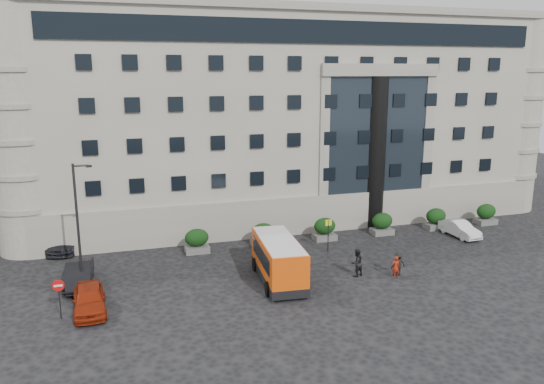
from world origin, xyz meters
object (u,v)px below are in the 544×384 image
(hedge_b, at_px, (263,235))
(hedge_e, at_px, (436,219))
(hedge_f, at_px, (486,214))
(street_lamp, at_px, (79,222))
(bus_stop_sign, at_px, (328,230))
(minibus, at_px, (278,258))
(parked_car_a, at_px, (89,299))
(hedge_c, at_px, (325,229))
(parked_car_d, at_px, (85,235))
(parked_car_c, at_px, (65,240))
(parked_car_b, at_px, (79,274))
(hedge_a, at_px, (197,241))
(pedestrian_a, at_px, (396,267))
(pedestrian_c, at_px, (398,264))
(red_truck, at_px, (87,211))
(pedestrian_b, at_px, (357,263))
(no_entry_sign, at_px, (59,291))
(hedge_d, at_px, (382,224))
(white_taxi, at_px, (460,229))

(hedge_b, distance_m, hedge_e, 15.60)
(hedge_f, bearing_deg, street_lamp, -171.95)
(hedge_e, relative_size, bus_stop_sign, 0.73)
(minibus, bearing_deg, parked_car_a, -169.57)
(hedge_c, height_order, parked_car_d, hedge_c)
(bus_stop_sign, height_order, parked_car_c, bus_stop_sign)
(street_lamp, bearing_deg, hedge_f, 8.05)
(bus_stop_sign, relative_size, parked_car_a, 0.57)
(hedge_f, distance_m, street_lamp, 34.45)
(hedge_e, bearing_deg, parked_car_b, -171.99)
(hedge_a, height_order, pedestrian_a, hedge_a)
(pedestrian_c, bearing_deg, minibus, -12.45)
(red_truck, height_order, parked_car_a, red_truck)
(parked_car_d, distance_m, pedestrian_b, 21.71)
(pedestrian_b, bearing_deg, hedge_c, -114.75)
(hedge_b, bearing_deg, pedestrian_a, -54.24)
(no_entry_sign, bearing_deg, pedestrian_a, -0.42)
(red_truck, relative_size, pedestrian_a, 3.38)
(minibus, distance_m, pedestrian_c, 8.13)
(no_entry_sign, xyz_separation_m, pedestrian_c, (21.11, 0.25, -0.85))
(hedge_a, xyz_separation_m, hedge_b, (5.20, 0.00, 0.00))
(minibus, relative_size, pedestrian_a, 4.52)
(hedge_e, relative_size, parked_car_c, 0.36)
(hedge_b, relative_size, hedge_f, 1.00)
(hedge_d, height_order, parked_car_b, hedge_d)
(parked_car_b, relative_size, pedestrian_b, 2.40)
(bus_stop_sign, height_order, red_truck, red_truck)
(hedge_a, height_order, hedge_b, same)
(red_truck, relative_size, parked_car_a, 1.17)
(parked_car_c, height_order, white_taxi, parked_car_c)
(white_taxi, distance_m, pedestrian_c, 11.19)
(hedge_c, relative_size, red_truck, 0.36)
(bus_stop_sign, distance_m, minibus, 6.91)
(hedge_e, xyz_separation_m, no_entry_sign, (-29.80, -8.84, 0.72))
(hedge_e, relative_size, parked_car_d, 0.40)
(pedestrian_a, bearing_deg, hedge_b, -53.31)
(hedge_b, height_order, parked_car_a, hedge_b)
(hedge_a, relative_size, minibus, 0.27)
(hedge_b, relative_size, minibus, 0.27)
(hedge_b, height_order, pedestrian_a, hedge_b)
(no_entry_sign, bearing_deg, bus_stop_sign, 18.08)
(hedge_a, relative_size, pedestrian_b, 0.97)
(hedge_e, height_order, parked_car_b, hedge_e)
(hedge_c, height_order, minibus, minibus)
(parked_car_d, bearing_deg, hedge_b, -15.55)
(pedestrian_a, bearing_deg, parked_car_a, -1.19)
(hedge_e, distance_m, hedge_f, 5.20)
(parked_car_c, distance_m, parked_car_d, 1.79)
(hedge_c, bearing_deg, bus_stop_sign, -107.82)
(hedge_f, relative_size, pedestrian_a, 1.20)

